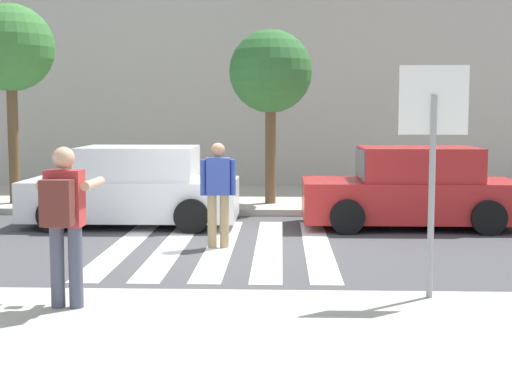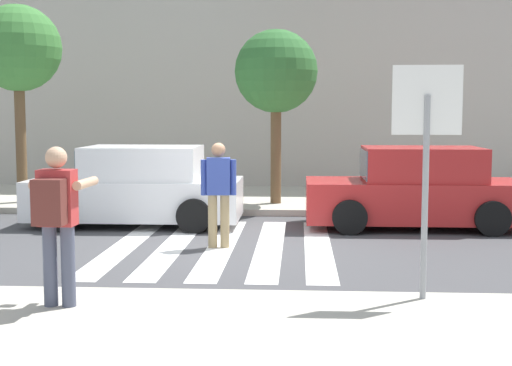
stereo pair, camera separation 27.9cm
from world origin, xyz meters
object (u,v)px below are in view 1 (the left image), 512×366
photographer_with_backpack (64,213)px  pedestrian_crossing (218,189)px  street_tree_center (271,73)px  stop_sign (433,130)px  parked_car_red (412,190)px  street_tree_west (10,50)px  parked_car_white (134,189)px

photographer_with_backpack → pedestrian_crossing: (1.26, 4.12, -0.19)m
pedestrian_crossing → street_tree_center: 5.18m
stop_sign → parked_car_red: bearing=81.7°
parked_car_red → street_tree_west: size_ratio=0.91×
stop_sign → photographer_with_backpack: 4.10m
street_tree_center → pedestrian_crossing: bearing=-99.5°
street_tree_west → parked_car_white: bearing=-35.0°
street_tree_west → street_tree_center: size_ratio=1.15×
parked_car_white → street_tree_center: bearing=42.8°
parked_car_white → street_tree_west: street_tree_west is taller
photographer_with_backpack → parked_car_white: size_ratio=0.42×
stop_sign → pedestrian_crossing: (-2.70, 3.53, -1.06)m
pedestrian_crossing → street_tree_center: street_tree_center is taller
parked_car_white → street_tree_west: (-3.21, 2.25, 2.88)m
pedestrian_crossing → parked_car_white: pedestrian_crossing is taller
parked_car_white → stop_sign: bearing=-51.7°
pedestrian_crossing → parked_car_red: bearing=32.2°
stop_sign → pedestrian_crossing: size_ratio=1.51×
photographer_with_backpack → street_tree_west: 9.71m
photographer_with_backpack → street_tree_center: size_ratio=0.44×
photographer_with_backpack → street_tree_center: (2.04, 8.78, 1.92)m
photographer_with_backpack → parked_car_red: 7.98m
stop_sign → parked_car_red: 5.97m
parked_car_red → street_tree_center: bearing=138.7°
parked_car_red → street_tree_west: street_tree_west is taller
photographer_with_backpack → parked_car_white: photographer_with_backpack is taller
stop_sign → street_tree_west: bearing=134.1°
photographer_with_backpack → parked_car_white: 6.39m
pedestrian_crossing → street_tree_west: 7.25m
street_tree_west → street_tree_center: bearing=1.7°
stop_sign → street_tree_center: bearing=103.2°
parked_car_red → street_tree_west: 9.35m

